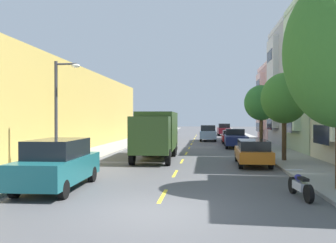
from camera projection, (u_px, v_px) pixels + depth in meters
name	position (u px, v px, depth m)	size (l,w,h in m)	color
ground_plane	(192.00, 142.00, 40.05)	(160.00, 160.00, 0.00)	#4C4C4F
sidewalk_left	(129.00, 142.00, 38.83)	(3.20, 120.00, 0.14)	#99968E
sidewalk_right	(258.00, 143.00, 37.29)	(3.20, 120.00, 0.14)	#99968E
lane_centerline_dashes	(190.00, 146.00, 34.58)	(0.14, 47.20, 0.01)	yellow
townhouse_fourth_dove_grey	(332.00, 87.00, 35.39)	(12.14, 7.90, 12.35)	#A8A8AD
townhouse_fifth_rose	(315.00, 104.00, 43.37)	(13.76, 7.90, 9.54)	#CC9E9E
apartment_block_opposite	(38.00, 110.00, 31.56)	(10.00, 36.00, 7.04)	tan
street_tree_second	(284.00, 98.00, 21.62)	(2.87, 2.87, 5.46)	#47331E
street_tree_third	(261.00, 103.00, 30.54)	(2.98, 2.98, 5.56)	#47331E
street_lamp	(59.00, 105.00, 17.64)	(1.35, 0.28, 5.52)	#38383D
delivery_box_truck	(157.00, 132.00, 23.49)	(2.57, 8.08, 3.18)	#2D471E
parked_wagon_orange	(253.00, 152.00, 20.23)	(1.94, 4.75, 1.50)	orange
parked_sedan_black	(163.00, 133.00, 48.15)	(1.80, 4.50, 1.43)	black
parked_suv_white	(171.00, 129.00, 60.38)	(2.08, 4.85, 1.93)	silver
parked_sedan_red	(230.00, 137.00, 38.11)	(1.88, 4.53, 1.43)	#AD1E1E
parked_pickup_navy	(235.00, 139.00, 32.86)	(2.14, 5.35, 1.73)	navy
parked_suv_teal	(58.00, 164.00, 13.43)	(2.08, 4.85, 1.93)	#195B60
parked_hatchback_charcoal	(150.00, 137.00, 36.42)	(1.75, 4.00, 1.50)	#333338
parked_suv_burgundy	(224.00, 129.00, 56.06)	(2.05, 4.84, 1.93)	maroon
moving_sky_sedan	(208.00, 133.00, 42.49)	(1.95, 4.80, 1.93)	#7A9EC6
parked_motorcycle	(300.00, 186.00, 11.92)	(0.62, 2.05, 0.90)	black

